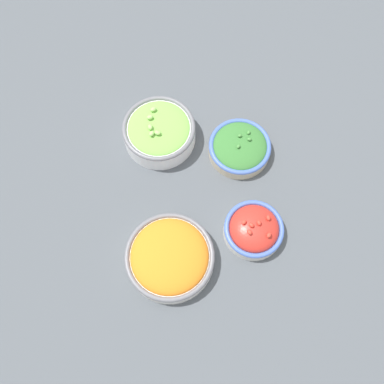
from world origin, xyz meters
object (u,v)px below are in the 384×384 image
(bowl_broccoli, at_px, (240,147))
(bowl_lettuce, at_px, (159,131))
(bowl_cherry_tomatoes, at_px, (254,229))
(bowl_carrots, at_px, (170,257))

(bowl_broccoli, bearing_deg, bowl_lettuce, -105.86)
(bowl_cherry_tomatoes, bearing_deg, bowl_broccoli, -178.42)
(bowl_cherry_tomatoes, height_order, bowl_lettuce, bowl_lettuce)
(bowl_cherry_tomatoes, xyz_separation_m, bowl_broccoli, (-0.22, -0.01, -0.00))
(bowl_cherry_tomatoes, xyz_separation_m, bowl_lettuce, (-0.27, -0.21, 0.01))
(bowl_lettuce, height_order, bowl_broccoli, bowl_lettuce)
(bowl_carrots, relative_size, bowl_broccoli, 1.30)
(bowl_lettuce, distance_m, bowl_carrots, 0.32)
(bowl_cherry_tomatoes, distance_m, bowl_carrots, 0.21)
(bowl_cherry_tomatoes, distance_m, bowl_lettuce, 0.34)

